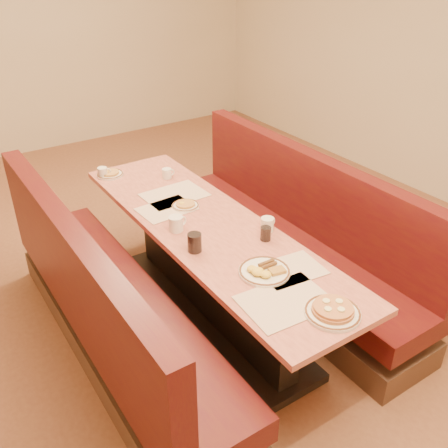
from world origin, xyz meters
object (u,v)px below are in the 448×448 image
coffee_mug_a (268,224)px  coffee_mug_b (176,223)px  booth_right (290,243)px  soda_tumbler_near (195,243)px  booth_left (109,313)px  pancake_plate (333,311)px  diner_table (209,273)px  coffee_mug_c (167,173)px  soda_tumbler_mid (266,234)px  coffee_mug_d (103,172)px  eggs_plate (264,271)px

coffee_mug_a → coffee_mug_b: size_ratio=0.90×
booth_right → soda_tumbler_near: size_ratio=21.44×
booth_left → pancake_plate: bearing=-54.7°
diner_table → pancake_plate: 1.16m
diner_table → soda_tumbler_near: bearing=-136.8°
booth_left → coffee_mug_a: (1.02, -0.26, 0.44)m
coffee_mug_a → pancake_plate: bearing=-118.9°
coffee_mug_c → soda_tumbler_mid: bearing=-84.5°
coffee_mug_d → coffee_mug_a: bearing=-59.0°
diner_table → coffee_mug_a: coffee_mug_a is taller
booth_left → coffee_mug_d: size_ratio=23.81×
soda_tumbler_near → booth_right: bearing=12.6°
diner_table → coffee_mug_a: bearing=-42.7°
coffee_mug_b → coffee_mug_c: size_ratio=1.27×
booth_right → coffee_mug_a: (-0.45, -0.26, 0.44)m
pancake_plate → soda_tumbler_mid: size_ratio=3.13×
eggs_plate → coffee_mug_b: coffee_mug_b is taller
eggs_plate → booth_left: bearing=138.3°
coffee_mug_b → coffee_mug_c: 0.82m
diner_table → pancake_plate: pancake_plate is taller
coffee_mug_b → coffee_mug_d: bearing=86.8°
pancake_plate → diner_table: bearing=92.2°
soda_tumbler_mid → diner_table: bearing=120.2°
booth_right → coffee_mug_d: bearing=132.5°
eggs_plate → coffee_mug_c: size_ratio=2.82×
coffee_mug_b → soda_tumbler_near: (-0.03, -0.27, 0.01)m
diner_table → booth_right: booth_right is taller
booth_left → diner_table: bearing=0.0°
soda_tumbler_mid → coffee_mug_b: bearing=134.5°
booth_right → soda_tumbler_mid: booth_right is taller
eggs_plate → pancake_plate: bearing=-81.5°
booth_right → coffee_mug_b: booth_right is taller
diner_table → eggs_plate: 0.74m
coffee_mug_b → coffee_mug_d: coffee_mug_b is taller
booth_left → eggs_plate: size_ratio=8.64×
eggs_plate → coffee_mug_d: bearing=98.2°
diner_table → coffee_mug_a: (0.28, -0.26, 0.42)m
coffee_mug_c → soda_tumbler_near: soda_tumbler_near is taller
diner_table → coffee_mug_d: bearing=104.1°
diner_table → coffee_mug_b: size_ratio=19.20×
coffee_mug_a → diner_table: bearing=124.5°
booth_left → coffee_mug_c: 1.26m
coffee_mug_c → booth_right: bearing=-51.3°
coffee_mug_a → soda_tumbler_near: size_ratio=1.01×
pancake_plate → coffee_mug_a: bearing=73.9°
diner_table → booth_left: size_ratio=1.00×
pancake_plate → booth_right: bearing=57.8°
coffee_mug_a → coffee_mug_d: coffee_mug_a is taller
eggs_plate → coffee_mug_a: (0.31, 0.37, 0.03)m
booth_left → pancake_plate: booth_left is taller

